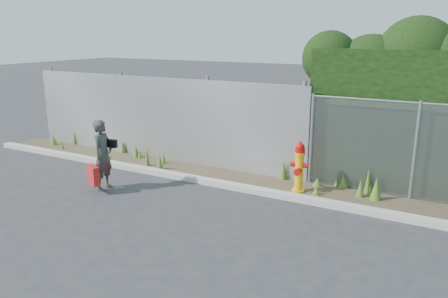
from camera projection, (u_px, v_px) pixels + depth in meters
ground at (202, 221)px, 7.96m from camera, size 80.00×80.00×0.00m
curb at (245, 188)px, 9.47m from camera, size 16.00×0.22×0.12m
weed_strip at (279, 180)px, 9.87m from camera, size 16.00×1.36×0.55m
corrugated_fence at (157, 118)px, 11.72m from camera, size 8.50×0.21×2.30m
fire_hydrant at (299, 168)px, 9.28m from camera, size 0.38×0.34×1.12m
woman at (103, 155)px, 9.40m from camera, size 0.46×0.62×1.55m
red_tote_bag at (93, 175)px, 9.28m from camera, size 0.37×0.14×0.49m
black_shoulder_bag at (112, 143)px, 9.44m from camera, size 0.23×0.10×0.17m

